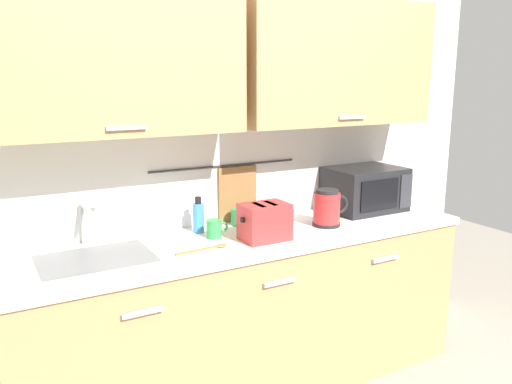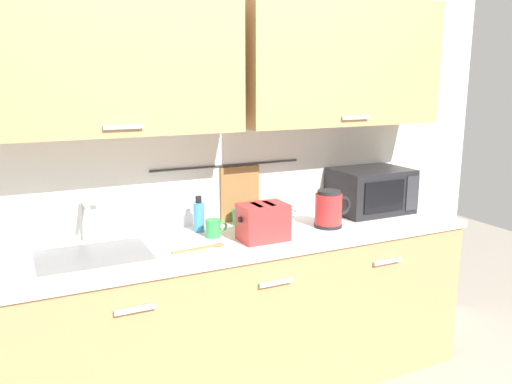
% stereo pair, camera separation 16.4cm
% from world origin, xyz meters
% --- Properties ---
extents(counter_unit, '(2.53, 0.64, 0.90)m').
position_xyz_m(counter_unit, '(-0.01, 0.30, 0.46)').
color(counter_unit, tan).
rests_on(counter_unit, ground).
extents(back_wall_assembly, '(3.70, 0.41, 2.50)m').
position_xyz_m(back_wall_assembly, '(0.00, 0.53, 1.52)').
color(back_wall_assembly, silver).
rests_on(back_wall_assembly, ground).
extents(sink_faucet, '(0.09, 0.17, 0.22)m').
position_xyz_m(sink_faucet, '(-0.80, 0.53, 1.04)').
color(sink_faucet, '#B2B5BA').
rests_on(sink_faucet, counter_unit).
extents(microwave, '(0.46, 0.35, 0.27)m').
position_xyz_m(microwave, '(0.89, 0.41, 1.04)').
color(microwave, black).
rests_on(microwave, counter_unit).
extents(electric_kettle, '(0.23, 0.16, 0.21)m').
position_xyz_m(electric_kettle, '(0.47, 0.24, 1.00)').
color(electric_kettle, black).
rests_on(electric_kettle, counter_unit).
extents(dish_soap_bottle, '(0.06, 0.06, 0.20)m').
position_xyz_m(dish_soap_bottle, '(-0.22, 0.47, 0.99)').
color(dish_soap_bottle, '#3F8CD8').
rests_on(dish_soap_bottle, counter_unit).
extents(mug_near_sink, '(0.12, 0.08, 0.09)m').
position_xyz_m(mug_near_sink, '(-0.18, 0.34, 0.95)').
color(mug_near_sink, green).
rests_on(mug_near_sink, counter_unit).
extents(mixing_bowl, '(0.21, 0.21, 0.08)m').
position_xyz_m(mixing_bowl, '(0.24, 0.41, 0.94)').
color(mixing_bowl, '#A5ADB7').
rests_on(mixing_bowl, counter_unit).
extents(toaster, '(0.26, 0.17, 0.19)m').
position_xyz_m(toaster, '(0.03, 0.18, 1.00)').
color(toaster, red).
rests_on(toaster, counter_unit).
extents(mug_by_kettle, '(0.12, 0.08, 0.09)m').
position_xyz_m(mug_by_kettle, '(0.04, 0.49, 0.95)').
color(mug_by_kettle, green).
rests_on(mug_by_kettle, counter_unit).
extents(wooden_spoon, '(0.28, 0.05, 0.01)m').
position_xyz_m(wooden_spoon, '(-0.29, 0.18, 0.91)').
color(wooden_spoon, '#9E7042').
rests_on(wooden_spoon, counter_unit).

